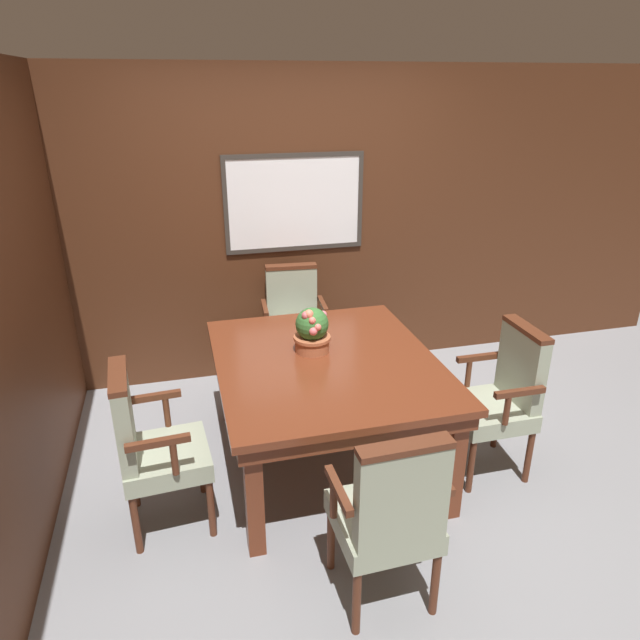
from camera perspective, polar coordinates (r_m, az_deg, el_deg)
name	(u,v)px	position (r m, az deg, el deg)	size (l,w,h in m)	color
ground_plane	(347,482)	(3.71, 2.72, -15.84)	(14.00, 14.00, 0.00)	gray
wall_back	(290,228)	(4.63, -3.05, 9.16)	(7.20, 0.08, 2.45)	#4C2816
wall_left	(0,331)	(3.09, -29.38, -0.93)	(0.06, 7.20, 2.45)	#4C2816
dining_table	(326,373)	(3.54, 0.61, -5.28)	(1.33, 1.55, 0.74)	maroon
chair_left_near	(151,443)	(3.23, -16.58, -11.70)	(0.48, 0.52, 0.97)	#562B19
chair_head_far	(294,321)	(4.58, -2.64, -0.12)	(0.52, 0.49, 0.97)	#562B19
chair_head_near	(390,512)	(2.70, 6.99, -18.55)	(0.50, 0.46, 0.97)	#562B19
chair_right_near	(501,394)	(3.71, 17.68, -7.06)	(0.46, 0.50, 0.97)	#562B19
potted_plant	(312,331)	(3.54, -0.79, -1.07)	(0.23, 0.24, 0.30)	#B2603D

